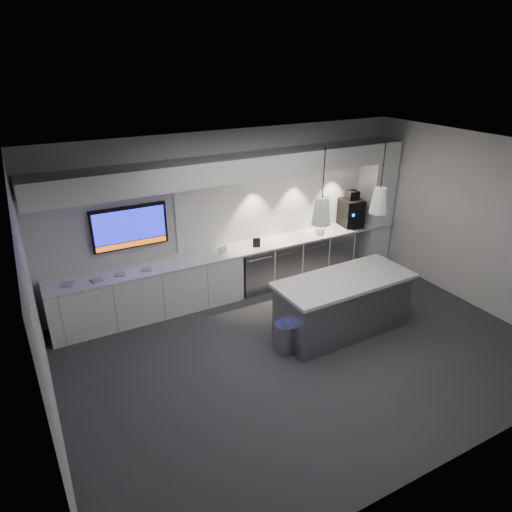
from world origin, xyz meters
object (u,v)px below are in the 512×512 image
wall_tv (130,227)px  island (343,305)px  bin (285,337)px  coffee_machine (351,211)px

wall_tv → island: (2.75, -2.24, -1.08)m
bin → coffee_machine: coffee_machine is taller
island → bin: island is taller
wall_tv → coffee_machine: bearing=-3.2°
wall_tv → island: size_ratio=0.55×
island → coffee_machine: size_ratio=3.08×
island → coffee_machine: 2.72m
coffee_machine → island: bearing=-122.5°
wall_tv → bin: (1.65, -2.29, -1.32)m
wall_tv → bin: bearing=-54.2°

